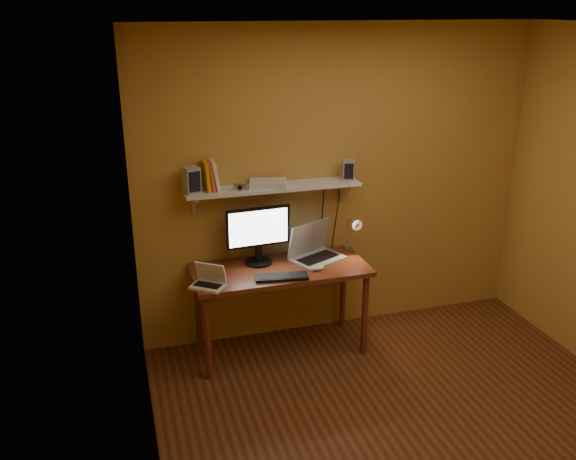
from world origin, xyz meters
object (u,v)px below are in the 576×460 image
object	(u,v)px
speaker_left	(192,180)
desk_lamp	(352,230)
shelf_camera	(240,187)
laptop	(314,249)
desk	(280,278)
speaker_right	(348,170)
keyboard	(282,277)
netbook	(209,280)
mouse	(318,268)
monitor	(258,232)
router	(268,184)
wall_shelf	(273,188)

from	to	relation	value
speaker_left	desk_lamp	bearing A→B (deg)	-17.79
speaker_left	shelf_camera	distance (m)	0.37
speaker_left	laptop	bearing A→B (deg)	-19.43
desk	speaker_right	bearing A→B (deg)	17.00
keyboard	desk_lamp	bearing A→B (deg)	33.70
desk	desk_lamp	world-z (taller)	desk_lamp
netbook	mouse	world-z (taller)	netbook
laptop	speaker_right	xyz separation A→B (m)	(0.31, 0.08, 0.63)
monitor	speaker_right	size ratio (longest dim) A/B	3.21
laptop	router	world-z (taller)	router
keyboard	mouse	xyz separation A→B (m)	(0.31, 0.07, 0.01)
netbook	wall_shelf	bearing A→B (deg)	68.28
desk_lamp	speaker_left	bearing A→B (deg)	177.72
speaker_left	wall_shelf	bearing A→B (deg)	-14.06
router	laptop	bearing A→B (deg)	-10.78
speaker_left	desk	bearing A→B (deg)	-31.03
desk	monitor	bearing A→B (deg)	134.70
laptop	desk_lamp	xyz separation A→B (m)	(0.34, 0.01, 0.13)
netbook	speaker_left	xyz separation A→B (m)	(-0.04, 0.35, 0.68)
mouse	laptop	bearing A→B (deg)	80.06
netbook	shelf_camera	world-z (taller)	shelf_camera
monitor	desk	bearing A→B (deg)	-48.77
keyboard	wall_shelf	bearing A→B (deg)	92.83
netbook	speaker_right	world-z (taller)	speaker_right
wall_shelf	desk_lamp	distance (m)	0.77
mouse	desk_lamp	world-z (taller)	desk_lamp
desk	laptop	xyz separation A→B (m)	(0.32, 0.11, 0.16)
keyboard	monitor	bearing A→B (deg)	115.47
desk_lamp	router	size ratio (longest dim) A/B	1.29
netbook	shelf_camera	bearing A→B (deg)	80.56
wall_shelf	shelf_camera	size ratio (longest dim) A/B	13.25
mouse	speaker_left	distance (m)	1.19
wall_shelf	keyboard	bearing A→B (deg)	-96.64
laptop	router	distance (m)	0.68
desk_lamp	speaker_right	world-z (taller)	speaker_right
router	mouse	bearing A→B (deg)	-44.12
desk_lamp	speaker_left	size ratio (longest dim) A/B	1.86
laptop	speaker_right	size ratio (longest dim) A/B	3.05
desk_lamp	router	world-z (taller)	router
desk	wall_shelf	size ratio (longest dim) A/B	1.00
netbook	desk_lamp	world-z (taller)	desk_lamp
shelf_camera	router	world-z (taller)	shelf_camera
shelf_camera	router	size ratio (longest dim) A/B	0.36
mouse	keyboard	bearing A→B (deg)	-166.77
keyboard	router	distance (m)	0.74
speaker_right	shelf_camera	distance (m)	0.91
desk_lamp	shelf_camera	size ratio (longest dim) A/B	3.55
wall_shelf	desk	bearing A→B (deg)	-90.00
desk_lamp	speaker_right	distance (m)	0.50
keyboard	desk_lamp	size ratio (longest dim) A/B	1.08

